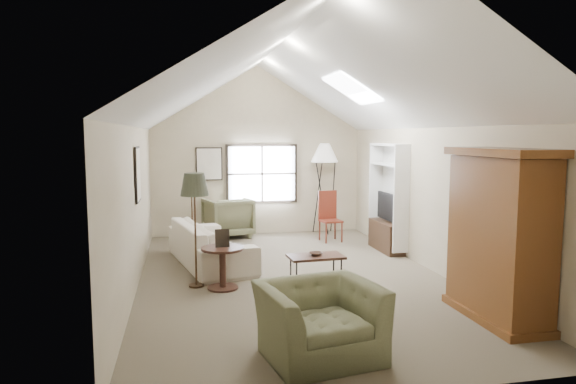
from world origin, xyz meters
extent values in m
cube|color=brown|center=(0.00, 0.00, 0.00)|extent=(5.00, 8.00, 0.01)
cube|color=tan|center=(0.00, 4.00, 1.25)|extent=(5.00, 0.01, 2.50)
cube|color=tan|center=(0.00, -4.00, 1.25)|extent=(5.00, 0.01, 2.50)
cube|color=tan|center=(-2.50, 0.00, 1.25)|extent=(0.01, 8.00, 2.50)
cube|color=tan|center=(2.50, 0.00, 1.25)|extent=(0.01, 8.00, 2.50)
cube|color=black|center=(0.10, 3.96, 1.45)|extent=(1.72, 0.08, 1.42)
cube|color=black|center=(-2.47, 0.30, 1.75)|extent=(0.68, 0.04, 0.88)
cube|color=black|center=(-1.15, 3.97, 1.70)|extent=(0.62, 0.04, 0.78)
cube|color=brown|center=(2.18, -2.40, 1.10)|extent=(0.60, 1.50, 2.20)
cube|color=white|center=(2.34, 1.60, 1.15)|extent=(0.32, 1.30, 2.10)
cube|color=#382316|center=(2.32, 1.60, 0.30)|extent=(0.34, 1.18, 0.60)
cube|color=black|center=(2.32, 1.60, 0.92)|extent=(0.05, 0.90, 0.55)
imported|color=beige|center=(-1.29, 1.23, 0.38)|extent=(1.56, 2.78, 0.76)
imported|color=#70724F|center=(-0.37, -3.06, 0.39)|extent=(1.38, 1.26, 0.79)
imported|color=#6E6E4D|center=(-0.75, 3.70, 0.46)|extent=(1.22, 1.24, 0.93)
cube|color=#371E16|center=(0.30, -0.36, 0.23)|extent=(0.91, 0.54, 0.45)
imported|color=#382217|center=(0.30, -0.36, 0.48)|extent=(0.22, 0.22, 0.05)
cylinder|color=#371D16|center=(-1.19, -0.37, 0.33)|extent=(0.78, 0.78, 0.66)
cube|color=maroon|center=(1.46, 2.73, 0.56)|extent=(0.49, 0.49, 1.13)
camera|label=1|loc=(-1.78, -8.17, 2.37)|focal=32.00mm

